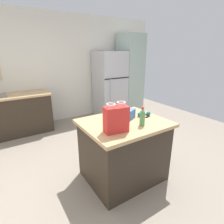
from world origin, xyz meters
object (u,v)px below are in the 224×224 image
Objects in this scene: shopping_bag at (116,119)px; ear_defenders at (144,115)px; refrigerator at (110,84)px; bottle at (142,117)px; tall_cabinet at (130,74)px; kitchen_island at (124,150)px; small_box at (129,114)px.

shopping_bag is 1.81× the size of ear_defenders.
refrigerator reaches higher than bottle.
tall_cabinet is 3.24m from bottle.
kitchen_island is at bearing -177.43° from ear_defenders.
small_box is (0.41, 0.27, -0.09)m from shopping_bag.
bottle is 1.25× the size of ear_defenders.
bottle is (0.12, -0.22, 0.54)m from kitchen_island.
shopping_bag is 0.68m from ear_defenders.
refrigerator is 2.89m from bottle.
shopping_bag reaches higher than bottle.
shopping_bag is 0.50m from small_box.
shopping_bag is at bearing -130.78° from tall_cabinet.
shopping_bag is at bearing -120.86° from refrigerator.
refrigerator is at bearing -179.98° from tall_cabinet.
kitchen_island is 3.20m from tall_cabinet.
shopping_bag is (-2.26, -2.62, -0.09)m from tall_cabinet.
bottle is (0.38, -0.02, -0.05)m from shopping_bag.
tall_cabinet reaches higher than bottle.
ear_defenders is (-0.93, -2.40, 0.01)m from refrigerator.
small_box is 0.83× the size of ear_defenders.
small_box is 0.30m from bottle.
small_box is 0.24m from ear_defenders.
kitchen_island is at bearing 117.46° from bottle.
ear_defenders is (0.37, 0.02, 0.45)m from kitchen_island.
shopping_bag is at bearing -143.28° from kitchen_island.
tall_cabinet is (1.99, 2.42, 0.67)m from kitchen_island.
shopping_bag reaches higher than small_box.
bottle is at bearing -62.54° from kitchen_island.
small_box reaches higher than ear_defenders.
tall_cabinet is 6.32× the size of shopping_bag.
kitchen_island is 0.67m from shopping_bag.
bottle reaches higher than small_box.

